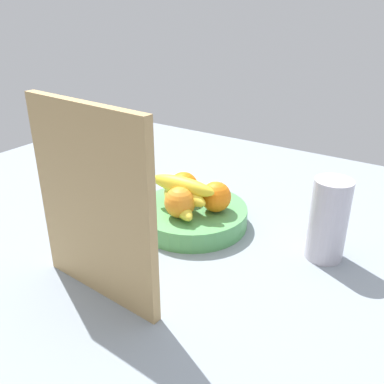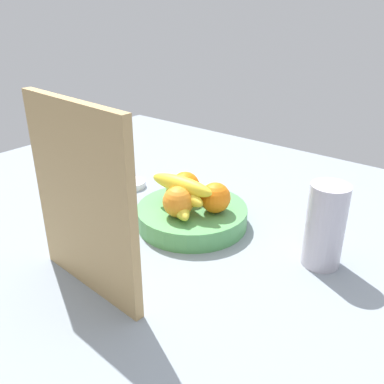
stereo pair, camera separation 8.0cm
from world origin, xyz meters
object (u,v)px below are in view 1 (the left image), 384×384
fruit_bowl (192,216)px  banana_bunch (180,194)px  thermos_tumbler (328,220)px  jar_lid (125,186)px  orange_front_right (184,186)px  orange_front_left (216,197)px  cutting_board (93,206)px  orange_center (180,202)px

fruit_bowl → banana_bunch: bearing=59.5°
thermos_tumbler → jar_lid: (59.16, -2.93, -8.05)cm
thermos_tumbler → orange_front_right: bearing=2.1°
orange_front_left → thermos_tumbler: thermos_tumbler is taller
fruit_bowl → cutting_board: (-0.05, 30.87, 15.65)cm
fruit_bowl → orange_center: orange_center is taller
cutting_board → thermos_tumbler: 47.45cm
thermos_tumbler → jar_lid: 59.78cm
orange_center → jar_lid: bearing=-23.1°
orange_front_left → thermos_tumbler: size_ratio=0.40×
banana_bunch → thermos_tumbler: (-32.84, -6.27, 0.03)cm
orange_center → orange_front_left: bearing=-127.1°
orange_front_right → thermos_tumbler: size_ratio=0.40×
orange_front_left → orange_center: bearing=52.9°
fruit_bowl → jar_lid: fruit_bowl is taller
cutting_board → fruit_bowl: bearing=-85.9°
banana_bunch → orange_front_right: bearing=-63.2°
orange_center → cutting_board: 27.23cm
cutting_board → thermos_tumbler: bearing=-128.2°
orange_front_left → orange_front_right: same height
banana_bunch → jar_lid: (26.32, -9.20, -8.02)cm
cutting_board → jar_lid: 49.75cm
orange_center → jar_lid: 31.50cm
orange_center → cutting_board: cutting_board is taller
banana_bunch → cutting_board: (-1.58, 28.26, 9.11)cm
cutting_board → orange_center: bearing=-86.6°
orange_front_left → jar_lid: 34.66cm
orange_front_left → banana_bunch: (7.17, 4.22, 0.61)cm
jar_lid → orange_center: bearing=156.9°
fruit_bowl → thermos_tumbler: size_ratio=1.50×
fruit_bowl → banana_bunch: banana_bunch is taller
banana_bunch → jar_lid: size_ratio=2.28×
fruit_bowl → cutting_board: cutting_board is taller
orange_center → cutting_board: (0.25, 25.43, 9.72)cm
cutting_board → banana_bunch: bearing=-82.8°
fruit_bowl → cutting_board: 34.61cm
orange_front_right → orange_center: bearing=119.2°
orange_front_right → thermos_tumbler: (-35.34, -1.32, 0.65)cm
orange_center → cutting_board: size_ratio=0.20×
fruit_bowl → orange_front_right: bearing=-30.1°
fruit_bowl → cutting_board: bearing=90.1°
orange_front_right → banana_bunch: banana_bunch is taller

